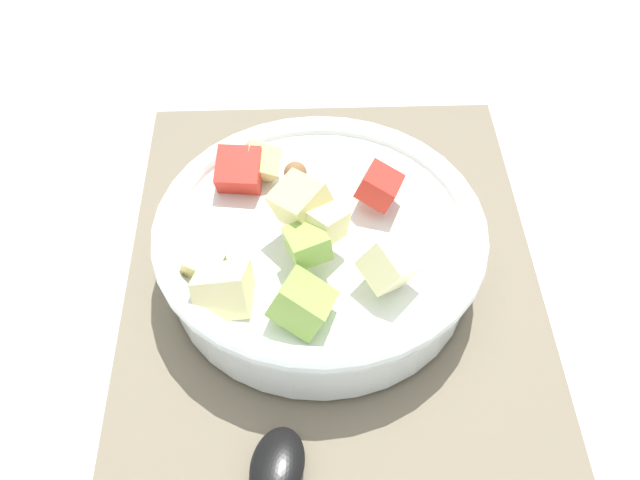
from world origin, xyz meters
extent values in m
plane|color=silver|center=(0.00, 0.00, 0.00)|extent=(2.40, 2.40, 0.00)
cube|color=#756B56|center=(0.00, 0.00, 0.00)|extent=(0.43, 0.34, 0.01)
cylinder|color=white|center=(0.00, 0.01, 0.03)|extent=(0.24, 0.24, 0.05)
torus|color=white|center=(0.00, 0.01, 0.06)|extent=(0.26, 0.26, 0.02)
cube|color=beige|center=(-0.02, 0.01, 0.09)|extent=(0.04, 0.04, 0.03)
cube|color=#E5D684|center=(-0.03, 0.10, 0.06)|extent=(0.04, 0.04, 0.03)
cube|color=#8CB74C|center=(-0.08, 0.02, 0.07)|extent=(0.05, 0.05, 0.04)
cube|color=#E5D684|center=(0.06, 0.06, 0.07)|extent=(0.03, 0.04, 0.04)
cube|color=beige|center=(-0.06, 0.08, 0.07)|extent=(0.05, 0.05, 0.05)
sphere|color=brown|center=(0.03, 0.03, 0.09)|extent=(0.03, 0.03, 0.03)
cube|color=#E5D684|center=(-0.01, 0.02, 0.09)|extent=(0.05, 0.05, 0.04)
cube|color=red|center=(0.02, -0.04, 0.08)|extent=(0.04, 0.04, 0.03)
cube|color=beige|center=(-0.06, -0.04, 0.08)|extent=(0.04, 0.05, 0.05)
cube|color=#8CB74C|center=(-0.04, 0.02, 0.09)|extent=(0.04, 0.04, 0.03)
cube|color=red|center=(0.05, 0.07, 0.07)|extent=(0.04, 0.04, 0.04)
ellipsoid|color=black|center=(-0.17, 0.04, 0.01)|extent=(0.06, 0.05, 0.01)
camera|label=1|loc=(-0.39, 0.02, 0.49)|focal=42.47mm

